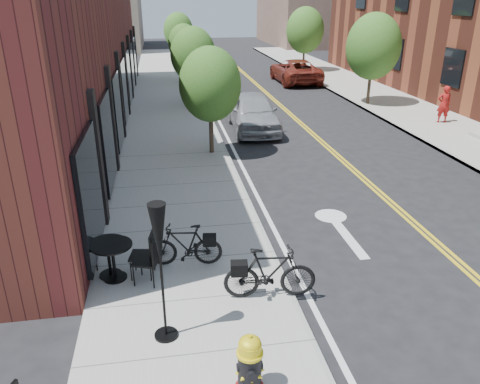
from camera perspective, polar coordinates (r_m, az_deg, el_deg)
ground at (r=9.63m, az=6.32°, el=-12.25°), size 120.00×120.00×0.00m
sidewalk_near at (r=18.37m, az=-8.17°, el=5.40°), size 4.00×70.00×0.12m
sidewalk_far at (r=22.12m, az=24.85°, el=6.51°), size 4.00×70.00×0.12m
building_near at (r=22.03m, az=-21.34°, el=16.19°), size 5.00×28.00×7.00m
bg_building_left at (r=55.83m, az=-16.59°, el=21.55°), size 8.00×14.00×10.00m
tree_near_a at (r=16.88m, az=-3.66°, el=12.93°), size 2.20×2.20×3.81m
tree_near_b at (r=24.76m, az=-5.75°, el=16.32°), size 2.30×2.30×3.98m
tree_near_c at (r=32.72m, az=-6.83°, el=17.54°), size 2.10×2.10×3.67m
tree_near_d at (r=40.66m, az=-7.52°, el=18.91°), size 2.40×2.40×4.11m
tree_far_b at (r=26.06m, az=15.94°, el=16.68°), size 2.80×2.80×4.62m
tree_far_c at (r=37.26m, az=7.94°, el=18.95°), size 2.80×2.80×4.62m
fire_hydrant at (r=7.18m, az=1.19°, el=-20.37°), size 0.45×0.45×1.02m
bicycle_left at (r=10.10m, az=-6.70°, el=-6.46°), size 1.63×0.64×0.95m
bicycle_right at (r=9.02m, az=3.67°, el=-9.84°), size 1.81×0.68×1.06m
bistro_set_b at (r=10.02m, az=-15.75°, el=-7.31°), size 1.89×0.92×1.00m
bistro_set_c at (r=9.89m, az=-15.23°, el=-7.58°), size 1.95×1.09×1.03m
patio_umbrella at (r=7.49m, az=-9.81°, el=-6.34°), size 0.40×0.40×2.49m
parked_car_a at (r=20.65m, az=1.58°, el=9.73°), size 2.04×4.79×1.61m
parked_car_b at (r=27.66m, az=-3.02°, el=13.07°), size 2.28×5.01×1.59m
parked_car_c at (r=34.53m, az=-3.06°, el=14.99°), size 2.39×5.35×1.53m
parked_car_far at (r=32.74m, az=6.74°, el=14.46°), size 2.61×5.60×1.55m
pedestrian at (r=23.38m, az=23.60°, el=9.78°), size 0.66×0.49×1.67m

